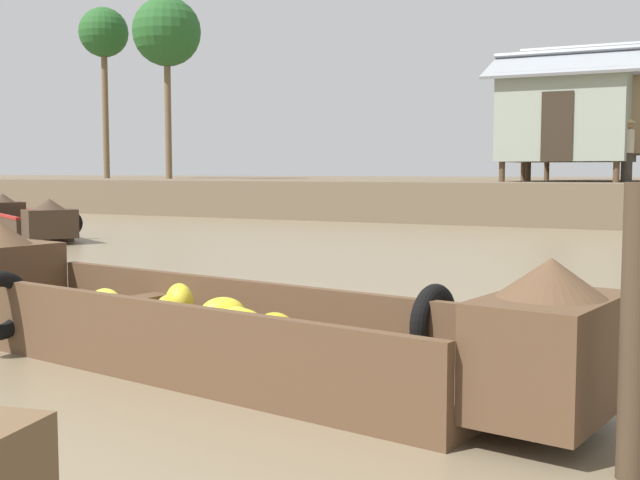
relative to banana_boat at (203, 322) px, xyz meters
The scene contains 10 objects.
ground_plane 5.78m from the banana_boat, 95.46° to the left, with size 300.00×300.00×0.00m, color #7A6B51.
riverbank_strip 24.88m from the banana_boat, 91.26° to the left, with size 160.00×20.00×1.07m, color brown.
banana_boat is the anchor object (origin of this frame).
cargo_boat_upstream 12.29m from the banana_boat, 142.57° to the left, with size 4.60×3.19×0.85m.
stilt_house_left 18.54m from the banana_boat, 92.34° to the left, with size 4.02×3.47×3.59m.
stilt_house_mid_left 19.99m from the banana_boat, 90.06° to the left, with size 4.70×3.52×3.88m.
palm_tree_near 25.57m from the banana_boat, 128.04° to the left, with size 2.50×2.50×6.63m.
palm_tree_mid 28.15m from the banana_boat, 133.06° to the left, with size 1.91×1.91×6.65m.
vendor_person 17.61m from the banana_boat, 87.04° to the left, with size 0.44×0.44×1.66m.
mooring_post 3.03m from the banana_boat, 15.87° to the right, with size 0.14×0.14×1.32m, color #423323.
Camera 1 is at (3.77, -0.29, 1.37)m, focal length 44.99 mm.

